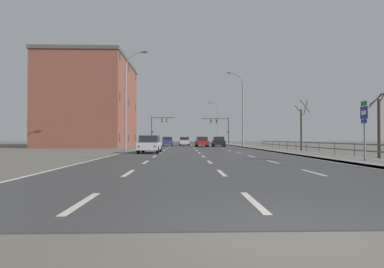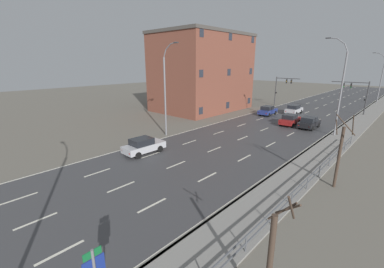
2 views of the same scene
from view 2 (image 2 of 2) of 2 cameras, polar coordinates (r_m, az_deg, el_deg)
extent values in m
cube|color=#666056|center=(41.61, 21.43, 3.03)|extent=(160.00, 160.00, 0.12)
cube|color=#3D3D3F|center=(52.80, 26.33, 5.11)|extent=(14.00, 120.00, 0.02)
cube|color=beige|center=(20.09, -35.02, -12.08)|extent=(0.16, 2.20, 0.01)
cube|color=beige|center=(21.53, -20.93, -8.30)|extent=(0.16, 2.20, 0.01)
cube|color=beige|center=(24.12, -9.45, -4.79)|extent=(0.16, 2.20, 0.01)
cube|color=beige|center=(27.54, -0.59, -1.91)|extent=(0.16, 2.20, 0.01)
cube|color=beige|center=(31.52, 6.16, 0.32)|extent=(0.16, 2.20, 0.01)
cube|color=beige|center=(35.87, 11.34, 2.03)|extent=(0.16, 2.20, 0.01)
cube|color=beige|center=(40.48, 15.37, 3.36)|extent=(0.16, 2.20, 0.01)
cube|color=beige|center=(45.26, 18.58, 4.39)|extent=(0.16, 2.20, 0.01)
cube|color=beige|center=(50.17, 21.17, 5.22)|extent=(0.16, 2.20, 0.01)
cube|color=beige|center=(55.16, 23.30, 5.88)|extent=(0.16, 2.20, 0.01)
cube|color=beige|center=(60.23, 25.08, 6.44)|extent=(0.16, 2.20, 0.01)
cube|color=beige|center=(65.35, 26.58, 6.90)|extent=(0.16, 2.20, 0.01)
cube|color=beige|center=(70.52, 27.87, 7.29)|extent=(0.16, 2.20, 0.01)
cube|color=beige|center=(75.71, 28.98, 7.62)|extent=(0.16, 2.20, 0.01)
cube|color=beige|center=(80.94, 29.95, 7.91)|extent=(0.16, 2.20, 0.01)
cube|color=beige|center=(86.18, 30.81, 8.16)|extent=(0.16, 2.20, 0.01)
cube|color=beige|center=(91.44, 31.56, 8.38)|extent=(0.16, 2.20, 0.01)
cube|color=beige|center=(96.72, 32.24, 8.57)|extent=(0.16, 2.20, 0.01)
cube|color=beige|center=(102.01, 32.84, 8.75)|extent=(0.16, 2.20, 0.01)
cube|color=beige|center=(107.31, 33.39, 8.90)|extent=(0.16, 2.20, 0.01)
cube|color=beige|center=(17.03, -32.23, -16.58)|extent=(0.16, 2.20, 0.01)
cube|color=beige|center=(18.71, -15.96, -11.61)|extent=(0.16, 2.20, 0.01)
cube|color=beige|center=(21.64, -3.67, -7.08)|extent=(0.16, 2.20, 0.01)
cube|color=beige|center=(25.40, 5.18, -3.55)|extent=(0.16, 2.20, 0.01)
cube|color=beige|center=(29.66, 11.58, -0.92)|extent=(0.16, 2.20, 0.01)
cube|color=beige|center=(34.25, 16.31, 1.03)|extent=(0.16, 2.20, 0.01)
cube|color=beige|center=(39.05, 19.91, 2.51)|extent=(0.16, 2.20, 0.01)
cube|color=beige|center=(43.98, 22.71, 3.66)|extent=(0.16, 2.20, 0.01)
cube|color=beige|center=(49.02, 24.95, 4.57)|extent=(0.16, 2.20, 0.01)
cube|color=beige|center=(54.12, 26.77, 5.30)|extent=(0.16, 2.20, 0.01)
cube|color=beige|center=(59.28, 28.28, 5.90)|extent=(0.16, 2.20, 0.01)
cube|color=beige|center=(64.48, 29.55, 6.40)|extent=(0.16, 2.20, 0.01)
cube|color=beige|center=(69.71, 30.63, 6.83)|extent=(0.16, 2.20, 0.01)
cube|color=beige|center=(74.96, 31.57, 7.19)|extent=(0.16, 2.20, 0.01)
cube|color=beige|center=(80.23, 32.38, 7.50)|extent=(0.16, 2.20, 0.01)
cube|color=beige|center=(85.52, 33.09, 7.78)|extent=(0.16, 2.20, 0.01)
cube|color=beige|center=(90.82, 33.72, 8.02)|extent=(0.16, 2.20, 0.01)
cube|color=beige|center=(96.13, 34.28, 8.23)|extent=(0.16, 2.20, 0.01)
cube|color=beige|center=(101.45, 34.78, 8.42)|extent=(0.16, 2.20, 0.01)
cube|color=beige|center=(106.78, 35.24, 8.59)|extent=(0.16, 2.20, 0.01)
cube|color=beige|center=(14.17, -28.02, -22.91)|extent=(0.16, 2.20, 0.01)
cube|color=beige|center=(16.15, -9.14, -15.89)|extent=(0.16, 2.20, 0.01)
cube|color=beige|center=(19.47, 3.58, -9.83)|extent=(0.16, 2.20, 0.01)
cube|color=beige|center=(23.57, 11.95, -5.43)|extent=(0.16, 2.20, 0.01)
cube|color=beige|center=(28.12, 17.66, -2.31)|extent=(0.16, 2.20, 0.01)
cube|color=beige|center=(32.92, 21.73, -0.07)|extent=(0.16, 2.20, 0.01)
cube|color=beige|center=(37.89, 24.74, 1.60)|extent=(0.16, 2.20, 0.01)
cube|color=beige|center=(42.96, 27.06, 2.87)|extent=(0.16, 2.20, 0.01)
cube|color=beige|center=(48.10, 28.88, 3.87)|extent=(0.16, 2.20, 0.01)
cube|color=beige|center=(53.29, 30.36, 4.68)|extent=(0.16, 2.20, 0.01)
cube|color=beige|center=(58.53, 31.57, 5.33)|extent=(0.16, 2.20, 0.01)
cube|color=beige|center=(63.78, 32.59, 5.88)|extent=(0.16, 2.20, 0.01)
cube|color=beige|center=(69.06, 33.45, 6.34)|extent=(0.16, 2.20, 0.01)
cube|color=beige|center=(74.36, 34.19, 6.74)|extent=(0.16, 2.20, 0.01)
cube|color=beige|center=(79.67, 34.84, 7.08)|extent=(0.16, 2.20, 0.01)
cube|color=beige|center=(85.00, 35.40, 7.38)|extent=(0.16, 2.20, 0.01)
cube|color=beige|center=(90.33, 35.90, 7.64)|extent=(0.16, 2.20, 0.01)
cube|color=beige|center=(95.67, 36.34, 7.88)|extent=(0.16, 2.20, 0.01)
cube|color=beige|center=(101.01, 36.74, 8.08)|extent=(0.16, 2.20, 0.01)
cube|color=beige|center=(106.36, 37.10, 8.27)|extent=(0.16, 2.20, 0.01)
cube|color=beige|center=(51.34, 33.61, 3.83)|extent=(0.16, 120.00, 0.01)
cube|color=beige|center=(55.07, 19.52, 6.25)|extent=(0.16, 120.00, 0.01)
cube|color=gray|center=(51.11, 35.42, 3.54)|extent=(3.00, 120.00, 0.12)
cube|color=slate|center=(51.30, 33.87, 3.83)|extent=(0.16, 120.00, 0.12)
cube|color=#515459|center=(15.48, 20.30, -14.29)|extent=(0.06, 34.95, 0.08)
cube|color=#515459|center=(15.68, 20.16, -15.55)|extent=(0.06, 34.95, 0.08)
cylinder|color=#515459|center=(12.67, 12.28, -23.59)|extent=(0.07, 0.07, 1.00)
cylinder|color=#515459|center=(14.64, 17.96, -18.00)|extent=(0.07, 0.07, 1.00)
cylinder|color=#515459|center=(16.81, 22.00, -13.69)|extent=(0.07, 0.07, 1.00)
cylinder|color=#515459|center=(19.11, 24.99, -10.35)|extent=(0.07, 0.07, 1.00)
cylinder|color=#515459|center=(21.50, 27.28, -7.72)|extent=(0.07, 0.07, 1.00)
cylinder|color=#515459|center=(23.96, 29.09, -5.61)|extent=(0.07, 0.07, 1.00)
cylinder|color=#515459|center=(26.46, 30.54, -3.90)|extent=(0.07, 0.07, 1.00)
cylinder|color=#515459|center=(28.99, 31.74, -2.48)|extent=(0.07, 0.07, 1.00)
cylinder|color=#515459|center=(31.55, 32.75, -1.28)|extent=(0.07, 0.07, 1.00)
cylinder|color=slate|center=(33.72, 30.97, 7.55)|extent=(0.20, 0.20, 9.70)
cylinder|color=slate|center=(33.61, 31.96, 16.51)|extent=(0.51, 0.11, 0.92)
cylinder|color=slate|center=(33.78, 31.11, 17.85)|extent=(0.86, 0.11, 0.65)
cylinder|color=slate|center=(34.02, 29.70, 18.62)|extent=(0.97, 0.11, 0.28)
cube|color=#333335|center=(34.14, 28.90, 18.77)|extent=(0.56, 0.24, 0.12)
cylinder|color=slate|center=(67.18, 37.35, 9.42)|extent=(0.20, 0.20, 9.04)
cylinder|color=slate|center=(67.09, 37.90, 13.61)|extent=(0.50, 0.11, 0.91)
cylinder|color=slate|center=(67.17, 37.50, 14.29)|extent=(0.85, 0.11, 0.64)
cylinder|color=slate|center=(67.28, 36.81, 14.71)|extent=(0.96, 0.11, 0.27)
cube|color=#333335|center=(67.34, 36.40, 14.80)|extent=(0.56, 0.24, 0.12)
cylinder|color=slate|center=(29.56, -6.20, 8.29)|extent=(0.20, 0.20, 9.14)
cylinder|color=slate|center=(29.17, -6.25, 17.99)|extent=(0.48, 0.11, 0.86)
cylinder|color=slate|center=(28.79, -5.52, 19.36)|extent=(0.80, 0.11, 0.61)
cylinder|color=slate|center=(28.22, -4.36, 20.14)|extent=(0.90, 0.11, 0.26)
cube|color=#333335|center=(27.90, -3.70, 20.26)|extent=(0.56, 0.24, 0.12)
cube|color=#146633|center=(8.42, -21.99, -24.21)|extent=(0.03, 0.56, 0.24)
cube|color=navy|center=(8.74, -21.61, -26.74)|extent=(0.03, 0.68, 0.68)
cube|color=white|center=(8.75, -21.68, -26.67)|extent=(0.01, 0.44, 0.22)
cylinder|color=#38383A|center=(50.59, 35.22, 6.66)|extent=(0.18, 0.18, 5.61)
cylinder|color=#38383A|center=(50.81, 32.56, 10.02)|extent=(5.59, 0.12, 0.12)
cube|color=black|center=(50.80, 32.77, 9.36)|extent=(0.20, 0.28, 0.80)
sphere|color=#2D2D2D|center=(50.63, 32.79, 9.64)|extent=(0.14, 0.14, 0.14)
sphere|color=#2D2D2D|center=(50.65, 32.74, 9.35)|extent=(0.14, 0.14, 0.14)
sphere|color=green|center=(50.67, 32.70, 9.06)|extent=(0.14, 0.14, 0.14)
cube|color=black|center=(51.01, 31.54, 9.56)|extent=(0.20, 0.28, 0.80)
sphere|color=#2D2D2D|center=(50.85, 31.54, 9.84)|extent=(0.14, 0.14, 0.14)
sphere|color=#2D2D2D|center=(50.86, 31.50, 9.55)|extent=(0.14, 0.14, 0.14)
sphere|color=green|center=(50.88, 31.46, 9.26)|extent=(0.14, 0.14, 0.14)
cube|color=black|center=(50.60, 34.93, 6.47)|extent=(0.18, 0.12, 0.32)
cylinder|color=#38383A|center=(54.84, 18.66, 9.34)|extent=(0.18, 0.18, 5.81)
cylinder|color=#38383A|center=(53.71, 21.24, 11.83)|extent=(4.72, 0.12, 0.12)
cube|color=black|center=(53.83, 20.95, 11.28)|extent=(0.20, 0.28, 0.80)
sphere|color=#2D2D2D|center=(53.67, 20.91, 11.55)|extent=(0.14, 0.14, 0.14)
sphere|color=#F2AD19|center=(53.69, 20.88, 11.27)|extent=(0.14, 0.14, 0.14)
sphere|color=#2D2D2D|center=(53.71, 20.86, 11.00)|extent=(0.14, 0.14, 0.14)
cube|color=black|center=(53.48, 21.89, 11.16)|extent=(0.20, 0.28, 0.80)
sphere|color=#2D2D2D|center=(53.32, 21.86, 11.43)|extent=(0.14, 0.14, 0.14)
sphere|color=#F2AD19|center=(53.34, 21.83, 11.15)|extent=(0.14, 0.14, 0.14)
sphere|color=#2D2D2D|center=(53.36, 21.80, 10.88)|extent=(0.14, 0.14, 0.14)
cube|color=black|center=(54.73, 18.82, 9.00)|extent=(0.18, 0.12, 0.32)
cube|color=#B7B7BC|center=(46.53, 22.42, 5.10)|extent=(1.86, 4.14, 0.64)
cube|color=black|center=(46.20, 22.40, 5.82)|extent=(1.61, 2.04, 0.60)
cube|color=slate|center=(47.09, 22.79, 5.92)|extent=(1.41, 0.12, 0.51)
cylinder|color=black|center=(47.53, 23.81, 4.76)|extent=(0.24, 0.67, 0.66)
cylinder|color=black|center=(48.03, 21.98, 5.07)|extent=(0.24, 0.67, 0.66)
cylinder|color=black|center=(45.15, 22.80, 4.34)|extent=(0.24, 0.67, 0.66)
cylinder|color=black|center=(45.67, 20.89, 4.66)|extent=(0.24, 0.67, 0.66)
cube|color=red|center=(44.86, 20.76, 4.91)|extent=(0.16, 0.04, 0.14)
cube|color=red|center=(44.43, 22.35, 4.64)|extent=(0.16, 0.04, 0.14)
cube|color=navy|center=(43.94, 17.02, 5.03)|extent=(1.91, 4.16, 0.64)
cube|color=black|center=(43.61, 16.95, 5.79)|extent=(1.63, 2.06, 0.60)
cube|color=slate|center=(44.48, 17.45, 5.91)|extent=(1.41, 0.13, 0.51)
cylinder|color=black|center=(44.85, 18.59, 4.69)|extent=(0.24, 0.67, 0.66)
cylinder|color=black|center=(45.47, 16.71, 4.99)|extent=(0.24, 0.67, 0.66)
cylinder|color=black|center=(42.54, 17.28, 4.23)|extent=(0.24, 0.67, 0.66)
cylinder|color=black|center=(43.19, 15.31, 4.55)|extent=(0.24, 0.67, 0.66)
cube|color=red|center=(42.39, 15.08, 4.80)|extent=(0.16, 0.05, 0.14)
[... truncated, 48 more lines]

